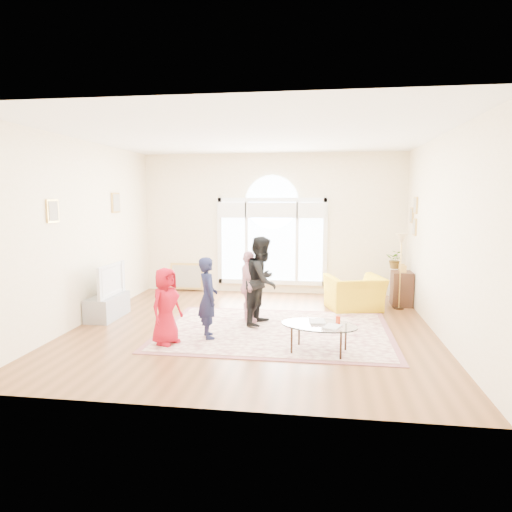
# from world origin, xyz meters

# --- Properties ---
(ground) EXTENTS (6.00, 6.00, 0.00)m
(ground) POSITION_xyz_m (0.00, 0.00, 0.00)
(ground) COLOR brown
(ground) RESTS_ON ground
(room_shell) EXTENTS (6.00, 6.00, 6.00)m
(room_shell) POSITION_xyz_m (0.01, 2.83, 1.57)
(room_shell) COLOR #FEEECB
(room_shell) RESTS_ON ground
(area_rug) EXTENTS (3.60, 2.60, 0.02)m
(area_rug) POSITION_xyz_m (0.40, -0.11, 0.01)
(area_rug) COLOR beige
(area_rug) RESTS_ON ground
(rug_border) EXTENTS (3.80, 2.80, 0.01)m
(rug_border) POSITION_xyz_m (0.40, -0.11, 0.01)
(rug_border) COLOR #8A5053
(rug_border) RESTS_ON ground
(tv_console) EXTENTS (0.45, 1.00, 0.42)m
(tv_console) POSITION_xyz_m (-2.75, 0.30, 0.21)
(tv_console) COLOR gray
(tv_console) RESTS_ON ground
(television) EXTENTS (0.17, 1.02, 0.59)m
(television) POSITION_xyz_m (-2.74, 0.30, 0.71)
(television) COLOR black
(television) RESTS_ON tv_console
(coffee_table) EXTENTS (1.22, 0.92, 0.54)m
(coffee_table) POSITION_xyz_m (1.12, -1.07, 0.40)
(coffee_table) COLOR silver
(coffee_table) RESTS_ON ground
(armchair) EXTENTS (1.25, 1.16, 0.67)m
(armchair) POSITION_xyz_m (1.80, 1.57, 0.34)
(armchair) COLOR gold
(armchair) RESTS_ON ground
(side_cabinet) EXTENTS (0.40, 0.50, 0.70)m
(side_cabinet) POSITION_xyz_m (2.78, 2.09, 0.35)
(side_cabinet) COLOR black
(side_cabinet) RESTS_ON ground
(floor_lamp) EXTENTS (0.31, 0.31, 1.51)m
(floor_lamp) POSITION_xyz_m (2.69, 1.77, 1.28)
(floor_lamp) COLOR black
(floor_lamp) RESTS_ON ground
(plant_pedestal) EXTENTS (0.20, 0.20, 0.70)m
(plant_pedestal) POSITION_xyz_m (2.70, 2.49, 0.35)
(plant_pedestal) COLOR white
(plant_pedestal) RESTS_ON ground
(potted_plant) EXTENTS (0.45, 0.42, 0.39)m
(potted_plant) POSITION_xyz_m (2.70, 2.49, 0.90)
(potted_plant) COLOR #33722D
(potted_plant) RESTS_ON plant_pedestal
(leaning_picture) EXTENTS (0.80, 0.14, 0.62)m
(leaning_picture) POSITION_xyz_m (-2.02, 2.90, 0.00)
(leaning_picture) COLOR tan
(leaning_picture) RESTS_ON ground
(child_red) EXTENTS (0.57, 0.67, 1.16)m
(child_red) POSITION_xyz_m (-1.15, -1.03, 0.60)
(child_red) COLOR #A40B1E
(child_red) RESTS_ON area_rug
(child_navy) EXTENTS (0.47, 0.55, 1.27)m
(child_navy) POSITION_xyz_m (-0.61, -0.64, 0.66)
(child_navy) COLOR #161937
(child_navy) RESTS_ON area_rug
(child_black) EXTENTS (0.74, 0.86, 1.53)m
(child_black) POSITION_xyz_m (0.13, 0.25, 0.78)
(child_black) COLOR black
(child_black) RESTS_ON area_rug
(child_pink) EXTENTS (0.47, 0.79, 1.26)m
(child_pink) POSITION_xyz_m (-0.13, 0.38, 0.65)
(child_pink) COLOR #E9A2AE
(child_pink) RESTS_ON area_rug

